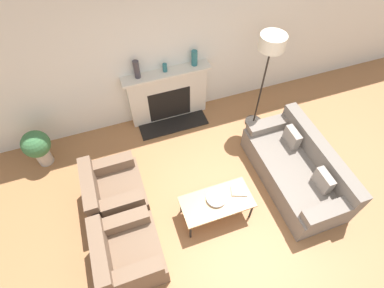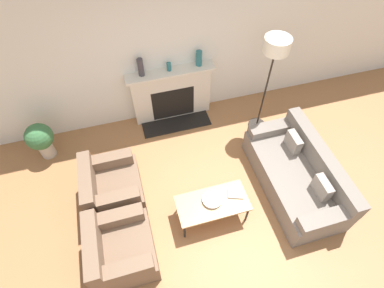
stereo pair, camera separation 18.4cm
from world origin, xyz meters
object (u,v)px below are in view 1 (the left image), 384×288
Objects in this scene: armchair_far at (114,192)px; mantel_vase_center_left at (165,68)px; bowl at (216,198)px; mantel_vase_left at (137,69)px; couch at (297,169)px; armchair_near at (128,254)px; coffee_table at (217,202)px; mantel_vase_center_right at (194,58)px; fireplace at (168,96)px; book at (239,191)px; potted_plant at (37,146)px; floor_lamp at (270,51)px.

mantel_vase_center_left is (1.30, 1.54, 0.83)m from armchair_far.
bowl is 0.92× the size of mantel_vase_left.
bowl is 2.01× the size of mantel_vase_center_left.
armchair_near is (-2.82, -0.42, 0.02)m from couch.
couch reaches higher than coffee_table.
mantel_vase_center_right is (0.99, 0.00, -0.02)m from mantel_vase_left.
book is (0.42, -2.19, -0.10)m from fireplace.
fireplace is 1.78× the size of armchair_far.
bowl is at bearing -88.13° from mantel_vase_center_left.
book is at bearing -83.86° from couch.
coffee_table is (1.37, -0.70, 0.07)m from armchair_far.
fireplace is at bearing 91.45° from coffee_table.
fireplace reaches higher than book.
book is 2.36m from mantel_vase_center_left.
book is 0.84× the size of mantel_vase_left.
armchair_far is at bearing 179.18° from book.
mantel_vase_center_left is (-0.01, 0.02, 0.62)m from fireplace.
potted_plant is at bearing -171.21° from mantel_vase_center_left.
potted_plant is at bearing -169.03° from mantel_vase_left.
mantel_vase_center_left is at bearing 8.79° from potted_plant.
potted_plant is at bearing -171.61° from fireplace.
floor_lamp is 1.71m from mantel_vase_center_left.
coffee_table is 2.37m from mantel_vase_center_left.
fireplace is 0.83× the size of floor_lamp.
coffee_table is 2.40m from floor_lamp.
mantel_vase_center_left reaches higher than couch.
armchair_far is at bearing 154.28° from bowl.
armchair_near is 2.38m from potted_plant.
mantel_vase_center_right is at bearing 78.52° from coffee_table.
mantel_vase_center_left is 0.53m from mantel_vase_center_right.
coffee_table is 3.04m from potted_plant.
book is at bearing -0.03° from bowl.
couch is at bearing -54.03° from fireplace.
mantel_vase_center_right is 2.97m from potted_plant.
couch is 1.84× the size of coffee_table.
mantel_vase_left is at bearing -18.34° from armchair_near.
couch is 2.18× the size of armchair_near.
fireplace is at bearing 91.57° from bowl.
armchair_far is 1.53m from bowl.
couch is 6.09× the size of mantel_vase_left.
coffee_table is 1.46× the size of potted_plant.
mantel_vase_center_right is at bearing -49.73° from armchair_far.
floor_lamp is at bearing 46.41° from bowl.
bowl is at bearing -77.49° from armchair_near.
mantel_vase_center_left reaches higher than book.
armchair_near is 2.80× the size of mantel_vase_left.
mantel_vase_center_left is 0.20× the size of potted_plant.
fireplace is at bearing -144.03° from couch.
potted_plant is at bearing 141.74° from coffee_table.
bowl is (1.37, 0.30, 0.13)m from armchair_near.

